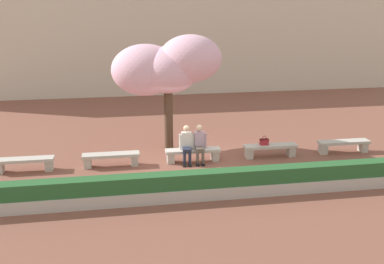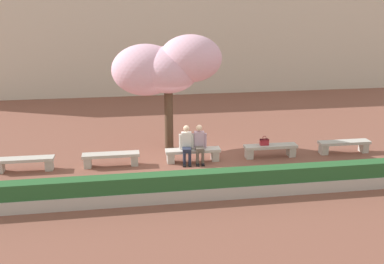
% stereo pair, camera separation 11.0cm
% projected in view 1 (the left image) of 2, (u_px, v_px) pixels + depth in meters
% --- Properties ---
extents(ground_plane, '(100.00, 100.00, 0.00)m').
position_uv_depth(ground_plane, '(193.00, 161.00, 15.48)').
color(ground_plane, brown).
extents(building_facade, '(28.00, 4.00, 7.41)m').
position_uv_depth(building_facade, '(156.00, 27.00, 26.61)').
color(building_facade, beige).
rests_on(building_facade, ground).
extents(stone_bench_west_end, '(1.89, 0.44, 0.45)m').
position_uv_depth(stone_bench_west_end, '(24.00, 163.00, 14.51)').
color(stone_bench_west_end, '#BCB7AD').
rests_on(stone_bench_west_end, ground).
extents(stone_bench_near_west, '(1.89, 0.44, 0.45)m').
position_uv_depth(stone_bench_near_west, '(111.00, 158.00, 14.95)').
color(stone_bench_near_west, '#BCB7AD').
rests_on(stone_bench_near_west, ground).
extents(stone_bench_center, '(1.89, 0.44, 0.45)m').
position_uv_depth(stone_bench_center, '(193.00, 153.00, 15.39)').
color(stone_bench_center, '#BCB7AD').
rests_on(stone_bench_center, ground).
extents(stone_bench_near_east, '(1.89, 0.44, 0.45)m').
position_uv_depth(stone_bench_near_east, '(270.00, 149.00, 15.83)').
color(stone_bench_near_east, '#BCB7AD').
rests_on(stone_bench_near_east, ground).
extents(stone_bench_east_end, '(1.89, 0.44, 0.45)m').
position_uv_depth(stone_bench_east_end, '(344.00, 144.00, 16.27)').
color(stone_bench_east_end, '#BCB7AD').
rests_on(stone_bench_east_end, ground).
extents(person_seated_left, '(0.51, 0.71, 1.29)m').
position_uv_depth(person_seated_left, '(187.00, 143.00, 15.19)').
color(person_seated_left, black).
rests_on(person_seated_left, ground).
extents(person_seated_right, '(0.51, 0.70, 1.29)m').
position_uv_depth(person_seated_right, '(199.00, 142.00, 15.26)').
color(person_seated_right, black).
rests_on(person_seated_right, ground).
extents(handbag, '(0.30, 0.15, 0.34)m').
position_uv_depth(handbag, '(264.00, 141.00, 15.74)').
color(handbag, '#A3232D').
rests_on(handbag, stone_bench_near_east).
extents(cherry_tree_main, '(3.90, 2.39, 4.19)m').
position_uv_depth(cherry_tree_main, '(166.00, 67.00, 15.93)').
color(cherry_tree_main, '#473323').
rests_on(cherry_tree_main, ground).
extents(planter_hedge_foreground, '(16.06, 0.50, 0.80)m').
position_uv_depth(planter_hedge_foreground, '(210.00, 185.00, 12.60)').
color(planter_hedge_foreground, '#BCB7AD').
rests_on(planter_hedge_foreground, ground).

